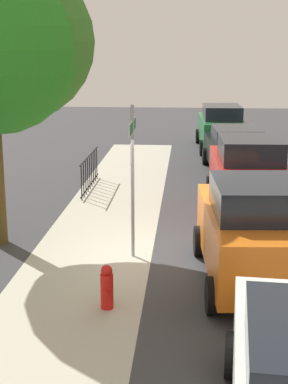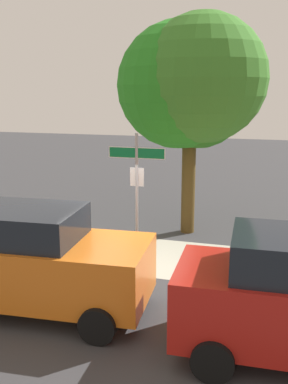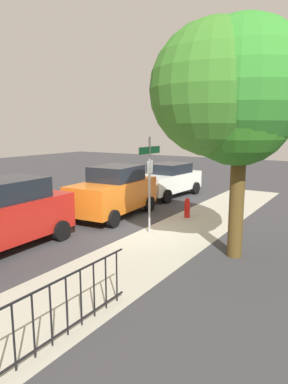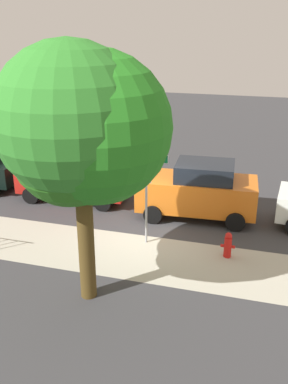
{
  "view_description": "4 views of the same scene",
  "coord_description": "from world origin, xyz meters",
  "px_view_note": "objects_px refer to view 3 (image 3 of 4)",
  "views": [
    {
      "loc": [
        -11.57,
        -0.72,
        4.36
      ],
      "look_at": [
        -0.78,
        0.11,
        1.6
      ],
      "focal_mm": 54.13,
      "sensor_mm": 36.0,
      "label": 1
    },
    {
      "loc": [
        2.81,
        -8.93,
        4.13
      ],
      "look_at": [
        -0.01,
        0.87,
        1.77
      ],
      "focal_mm": 41.33,
      "sensor_mm": 36.0,
      "label": 2
    },
    {
      "loc": [
        9.62,
        6.27,
        3.47
      ],
      "look_at": [
        -0.01,
        0.21,
        1.38
      ],
      "focal_mm": 32.62,
      "sensor_mm": 36.0,
      "label": 3
    },
    {
      "loc": [
        -3.3,
        11.92,
        6.42
      ],
      "look_at": [
        0.2,
        -0.19,
        1.44
      ],
      "focal_mm": 40.27,
      "sensor_mm": 36.0,
      "label": 4
    }
  ],
  "objects_px": {
    "shade_tree": "(232,95)",
    "car_orange": "(114,191)",
    "street_sign": "(150,169)",
    "car_white": "(168,180)",
    "car_red": "(3,215)",
    "fire_hydrant": "(187,208)"
  },
  "relations": [
    {
      "from": "car_white",
      "to": "shade_tree",
      "type": "bearing_deg",
      "value": 43.47
    },
    {
      "from": "car_white",
      "to": "street_sign",
      "type": "bearing_deg",
      "value": 27.53
    },
    {
      "from": "street_sign",
      "to": "car_red",
      "type": "relative_size",
      "value": 0.75
    },
    {
      "from": "street_sign",
      "to": "car_orange",
      "type": "xyz_separation_m",
      "value": [
        -1.2,
        -2.38,
        -1.14
      ]
    },
    {
      "from": "street_sign",
      "to": "fire_hydrant",
      "type": "distance_m",
      "value": 3.09
    },
    {
      "from": "car_orange",
      "to": "car_red",
      "type": "bearing_deg",
      "value": -7.79
    },
    {
      "from": "street_sign",
      "to": "car_orange",
      "type": "relative_size",
      "value": 0.77
    },
    {
      "from": "shade_tree",
      "to": "car_orange",
      "type": "relative_size",
      "value": 1.48
    },
    {
      "from": "car_orange",
      "to": "car_red",
      "type": "xyz_separation_m",
      "value": [
        4.8,
        -0.34,
        0.02
      ]
    },
    {
      "from": "car_red",
      "to": "fire_hydrant",
      "type": "height_order",
      "value": "car_red"
    },
    {
      "from": "shade_tree",
      "to": "car_orange",
      "type": "distance_m",
      "value": 6.53
    },
    {
      "from": "street_sign",
      "to": "car_white",
      "type": "bearing_deg",
      "value": -156.99
    },
    {
      "from": "fire_hydrant",
      "to": "street_sign",
      "type": "bearing_deg",
      "value": -4.48
    },
    {
      "from": "fire_hydrant",
      "to": "car_white",
      "type": "bearing_deg",
      "value": -141.63
    },
    {
      "from": "car_white",
      "to": "car_orange",
      "type": "height_order",
      "value": "car_orange"
    },
    {
      "from": "car_white",
      "to": "car_orange",
      "type": "bearing_deg",
      "value": 6.48
    },
    {
      "from": "car_white",
      "to": "car_red",
      "type": "height_order",
      "value": "car_red"
    },
    {
      "from": "street_sign",
      "to": "car_white",
      "type": "distance_m",
      "value": 6.65
    },
    {
      "from": "car_red",
      "to": "fire_hydrant",
      "type": "bearing_deg",
      "value": 152.58
    },
    {
      "from": "car_white",
      "to": "car_orange",
      "type": "relative_size",
      "value": 1.02
    },
    {
      "from": "street_sign",
      "to": "shade_tree",
      "type": "height_order",
      "value": "shade_tree"
    },
    {
      "from": "shade_tree",
      "to": "car_red",
      "type": "relative_size",
      "value": 1.45
    }
  ]
}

